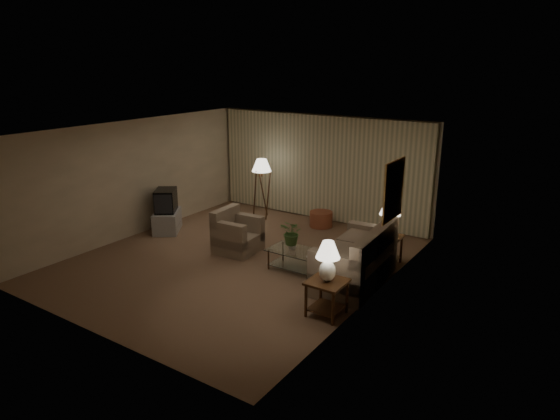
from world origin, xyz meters
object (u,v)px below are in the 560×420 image
object	(u,v)px
sofa	(355,261)
table_lamp_near	(328,258)
coffee_table	(299,258)
ottoman	(321,219)
armchair	(238,235)
vase	(292,246)
crt_tv	(166,200)
table_lamp_far	(390,215)
floor_lamp	(262,187)
side_table_near	(327,291)
tv_cabinet	(167,221)
side_table_far	(388,244)

from	to	relation	value
sofa	table_lamp_near	world-z (taller)	table_lamp_near
coffee_table	ottoman	world-z (taller)	coffee_table
armchair	vase	distance (m)	1.50
vase	crt_tv	bearing A→B (deg)	175.90
table_lamp_far	floor_lamp	distance (m)	4.07
table_lamp_far	coffee_table	size ratio (longest dim) A/B	0.60
vase	side_table_near	bearing A→B (deg)	-40.72
floor_lamp	table_lamp_far	bearing A→B (deg)	-15.36
table_lamp_near	coffee_table	distance (m)	1.94
armchair	floor_lamp	size ratio (longest dim) A/B	0.62
sofa	table_lamp_far	world-z (taller)	table_lamp_far
tv_cabinet	table_lamp_far	bearing A→B (deg)	66.65
side_table_far	tv_cabinet	bearing A→B (deg)	-168.25
coffee_table	vase	distance (m)	0.27
crt_tv	table_lamp_near	bearing A→B (deg)	38.62
side_table_near	floor_lamp	xyz separation A→B (m)	(-3.92, 3.68, 0.40)
ottoman	tv_cabinet	bearing A→B (deg)	-141.00
ottoman	crt_tv	bearing A→B (deg)	-141.00
vase	table_lamp_far	bearing A→B (deg)	42.91
table_lamp_near	ottoman	bearing A→B (deg)	120.26
sofa	coffee_table	distance (m)	1.17
coffee_table	crt_tv	distance (m)	3.94
sofa	side_table_near	size ratio (longest dim) A/B	3.45
side_table_near	vase	distance (m)	1.92
table_lamp_near	floor_lamp	size ratio (longest dim) A/B	0.43
armchair	side_table_near	world-z (taller)	armchair
tv_cabinet	ottoman	xyz separation A→B (m)	(2.93, 2.37, -0.06)
side_table_near	ottoman	size ratio (longest dim) A/B	1.06
crt_tv	ottoman	distance (m)	3.82
table_lamp_far	floor_lamp	size ratio (longest dim) A/B	0.47
side_table_far	crt_tv	size ratio (longest dim) A/B	0.77
side_table_far	vase	size ratio (longest dim) A/B	3.59
sofa	table_lamp_near	distance (m)	1.47
side_table_near	ottoman	world-z (taller)	side_table_near
coffee_table	tv_cabinet	distance (m)	3.91
crt_tv	ottoman	size ratio (longest dim) A/B	1.37
side_table_near	table_lamp_far	distance (m)	2.67
sofa	table_lamp_near	size ratio (longest dim) A/B	3.06
armchair	floor_lamp	xyz separation A→B (m)	(-0.98, 2.27, 0.45)
table_lamp_far	floor_lamp	xyz separation A→B (m)	(-3.92, 1.08, -0.22)
tv_cabinet	crt_tv	bearing A→B (deg)	-35.10
sofa	side_table_far	bearing A→B (deg)	169.77
table_lamp_far	floor_lamp	bearing A→B (deg)	164.64
side_table_far	tv_cabinet	xyz separation A→B (m)	(-5.20, -1.08, -0.16)
side_table_near	table_lamp_near	distance (m)	0.58
armchair	coffee_table	world-z (taller)	armchair
side_table_far	crt_tv	world-z (taller)	crt_tv
tv_cabinet	ottoman	bearing A→B (deg)	93.90
armchair	table_lamp_far	distance (m)	3.24
floor_lamp	side_table_near	bearing A→B (deg)	-43.15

